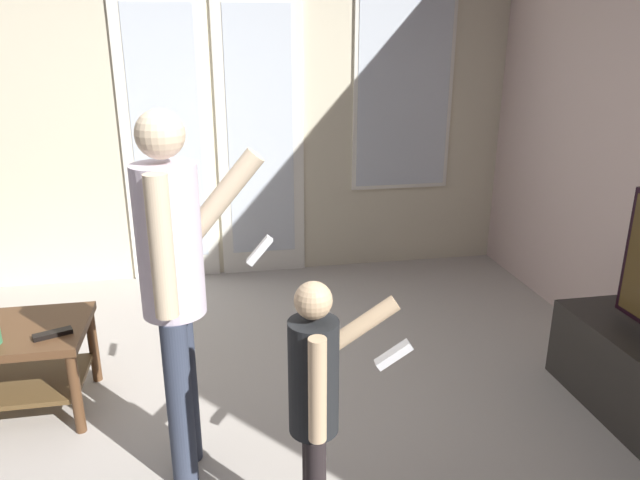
{
  "coord_description": "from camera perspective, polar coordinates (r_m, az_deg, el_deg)",
  "views": [
    {
      "loc": [
        0.39,
        -2.12,
        1.75
      ],
      "look_at": [
        0.81,
        0.16,
        0.97
      ],
      "focal_mm": 33.16,
      "sensor_mm": 36.0,
      "label": 1
    }
  ],
  "objects": [
    {
      "name": "person_child",
      "position": [
        2.02,
        -0.3,
        -15.05
      ],
      "size": [
        0.45,
        0.28,
        1.05
      ],
      "color": "black",
      "rests_on": "ground_plane"
    },
    {
      "name": "tv_remote_black",
      "position": [
        3.04,
        -24.39,
        -8.25
      ],
      "size": [
        0.18,
        0.11,
        0.02
      ],
      "primitive_type": "cube",
      "rotation": [
        0.0,
        0.0,
        0.39
      ],
      "color": "black",
      "rests_on": "coffee_table"
    },
    {
      "name": "person_adult",
      "position": [
        2.32,
        -13.85,
        -3.04
      ],
      "size": [
        0.53,
        0.41,
        1.53
      ],
      "color": "#353D50",
      "rests_on": "ground_plane"
    },
    {
      "name": "wall_back_with_doors",
      "position": [
        4.48,
        -14.57,
        13.49
      ],
      "size": [
        5.43,
        0.09,
        2.86
      ],
      "color": "beige",
      "rests_on": "ground_plane"
    }
  ]
}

